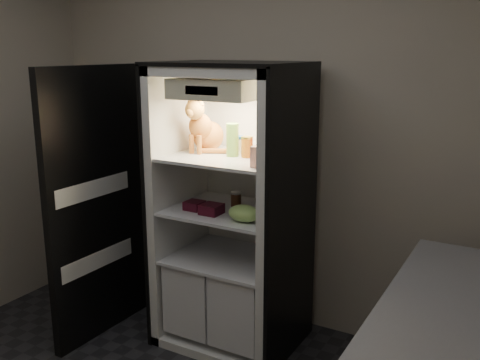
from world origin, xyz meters
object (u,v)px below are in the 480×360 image
object	(u,v)px
grape_bag	(244,213)
berry_box_left	(194,205)
soda_can_b	(264,203)
pepper_jar	(271,141)
soda_can_a	(265,202)
condiment_jar	(236,199)
refrigerator	(234,228)
salsa_jar	(247,147)
soda_can_c	(262,207)
berry_box_right	(211,209)
cream_carton	(258,157)
mayo_tub	(239,145)
parmesan_shaker	(232,140)
tabby_cat	(204,130)

from	to	relation	value
grape_bag	berry_box_left	world-z (taller)	grape_bag
soda_can_b	pepper_jar	bearing A→B (deg)	34.62
pepper_jar	soda_can_a	bearing A→B (deg)	151.33
soda_can_a	condiment_jar	bearing A→B (deg)	-177.14
soda_can_b	refrigerator	bearing A→B (deg)	175.33
salsa_jar	grape_bag	world-z (taller)	salsa_jar
refrigerator	soda_can_b	size ratio (longest dim) A/B	14.64
salsa_jar	pepper_jar	size ratio (longest dim) A/B	0.59
soda_can_c	condiment_jar	xyz separation A→B (m)	(-0.26, 0.12, -0.01)
berry_box_right	refrigerator	bearing A→B (deg)	78.53
soda_can_a	berry_box_left	size ratio (longest dim) A/B	1.07
cream_carton	soda_can_a	world-z (taller)	cream_carton
condiment_jar	berry_box_left	bearing A→B (deg)	-134.60
refrigerator	mayo_tub	distance (m)	0.56
refrigerator	parmesan_shaker	world-z (taller)	refrigerator
cream_carton	mayo_tub	bearing A→B (deg)	135.03
soda_can_a	tabby_cat	bearing A→B (deg)	-176.96
refrigerator	salsa_jar	xyz separation A→B (m)	(0.12, -0.04, 0.56)
soda_can_a	pepper_jar	bearing A→B (deg)	-28.67
soda_can_a	soda_can_c	world-z (taller)	soda_can_c
tabby_cat	mayo_tub	bearing A→B (deg)	10.47
soda_can_a	berry_box_right	world-z (taller)	soda_can_a
pepper_jar	condiment_jar	bearing A→B (deg)	176.92
refrigerator	pepper_jar	bearing A→B (deg)	0.22
mayo_tub	berry_box_right	size ratio (longest dim) A/B	0.91
tabby_cat	cream_carton	xyz separation A→B (m)	(0.54, -0.26, -0.08)
berry_box_right	salsa_jar	bearing A→B (deg)	46.76
refrigerator	berry_box_right	xyz separation A→B (m)	(-0.04, -0.21, 0.18)
refrigerator	soda_can_c	bearing A→B (deg)	-21.91
cream_carton	condiment_jar	distance (m)	0.55
salsa_jar	soda_can_c	size ratio (longest dim) A/B	1.06
parmesan_shaker	cream_carton	distance (m)	0.36
mayo_tub	soda_can_a	world-z (taller)	mayo_tub
mayo_tub	grape_bag	size ratio (longest dim) A/B	0.56
soda_can_c	condiment_jar	size ratio (longest dim) A/B	1.29
tabby_cat	condiment_jar	bearing A→B (deg)	3.51
salsa_jar	soda_can_b	size ratio (longest dim) A/B	1.02
tabby_cat	refrigerator	bearing A→B (deg)	-0.17
pepper_jar	soda_can_c	world-z (taller)	pepper_jar
tabby_cat	mayo_tub	xyz separation A→B (m)	(0.23, 0.04, -0.08)
mayo_tub	grape_bag	world-z (taller)	mayo_tub
tabby_cat	berry_box_left	world-z (taller)	tabby_cat
mayo_tub	soda_can_a	size ratio (longest dim) A/B	0.96
salsa_jar	cream_carton	xyz separation A→B (m)	(0.19, -0.22, -0.01)
soda_can_b	berry_box_left	xyz separation A→B (m)	(-0.42, -0.16, -0.04)
soda_can_c	salsa_jar	bearing A→B (deg)	154.55
soda_can_a	soda_can_b	bearing A→B (deg)	-70.99
refrigerator	salsa_jar	world-z (taller)	refrigerator
parmesan_shaker	mayo_tub	bearing A→B (deg)	96.03
berry_box_left	berry_box_right	distance (m)	0.15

